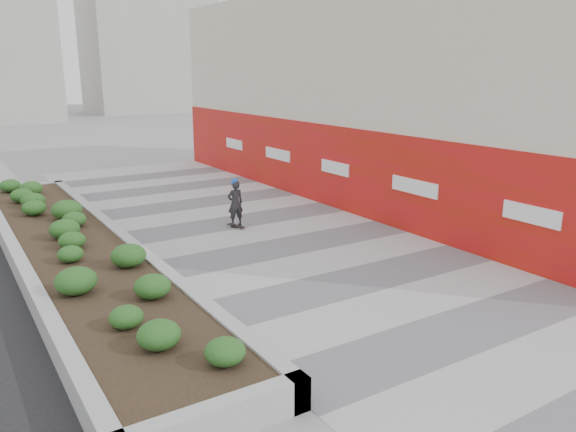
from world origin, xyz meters
The scene contains 7 objects.
ground centered at (0.00, 0.00, 0.00)m, with size 160.00×160.00×0.00m, color gray.
walkway centered at (0.00, 3.00, 0.01)m, with size 8.00×36.00×0.01m, color #A8A8AD.
building centered at (6.98, 8.98, 3.98)m, with size 6.04×24.08×8.00m.
planter centered at (-5.50, 7.00, 0.42)m, with size 3.00×18.00×0.90m.
distant_bldg_north_r centered at (15.00, 60.00, 12.00)m, with size 14.00×10.00×24.00m, color #ADAAA3.
manhole_cover centered at (0.50, 3.00, 0.00)m, with size 0.44×0.44×0.01m, color #595654.
skateboarder centered at (-0.34, 7.57, 0.82)m, with size 0.54×0.75×1.62m.
Camera 1 is at (-8.25, -8.06, 4.95)m, focal length 35.00 mm.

